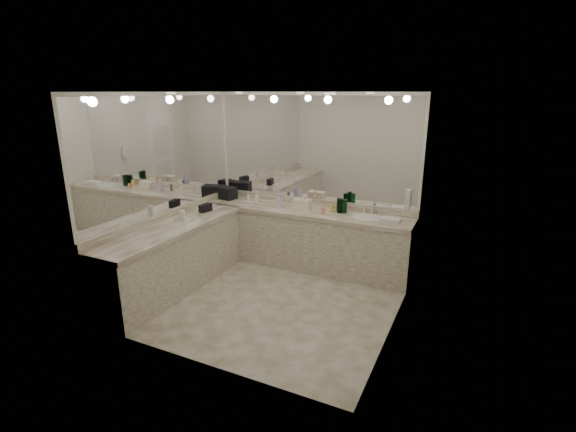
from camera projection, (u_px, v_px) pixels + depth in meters
The scene contains 35 objects.
floor at pixel (269, 298), 5.48m from camera, with size 3.20×3.20×0.00m, color beige.
ceiling at pixel (266, 92), 4.73m from camera, with size 3.20×3.20×0.00m, color white.
wall_back at pixel (314, 180), 6.40m from camera, with size 3.20×0.02×2.60m, color silver.
wall_left at pixel (166, 190), 5.76m from camera, with size 0.02×3.00×2.60m, color silver.
wall_right at pixel (400, 219), 4.45m from camera, with size 0.02×3.00×2.60m, color silver.
vanity_back_base at pixel (306, 240), 6.39m from camera, with size 3.20×0.60×0.84m, color beige.
vanity_back_top at pixel (306, 212), 6.26m from camera, with size 3.20×0.64×0.06m, color beige.
vanity_left_base at pixel (174, 260), 5.63m from camera, with size 0.60×2.40×0.84m, color beige.
vanity_left_top at pixel (172, 228), 5.50m from camera, with size 0.64×2.42×0.06m, color beige.
backsplash_back at pixel (313, 202), 6.48m from camera, with size 3.20×0.04×0.10m, color beige.
backsplash_left at pixel (169, 214), 5.86m from camera, with size 0.04×3.00×0.10m, color beige.
mirror_back at pixel (314, 149), 6.25m from camera, with size 3.12×0.01×1.55m, color white.
mirror_left at pixel (164, 155), 5.62m from camera, with size 0.01×2.92×1.55m, color white.
sink at pixel (368, 218), 5.87m from camera, with size 0.44×0.44×0.03m, color white.
faucet at pixel (372, 209), 6.03m from camera, with size 0.24×0.16×0.14m, color silver.
wall_phone at pixel (408, 199), 5.05m from camera, with size 0.06×0.10×0.24m, color white.
door at pixel (387, 257), 4.09m from camera, with size 0.02×0.82×2.10m, color white.
black_toiletry_bag at pixel (226, 193), 6.88m from camera, with size 0.34×0.21×0.19m, color black.
black_bag_spill at pixel (205, 208), 6.14m from camera, with size 0.09×0.20×0.11m, color black.
cream_cosmetic_case at pixel (302, 204), 6.26m from camera, with size 0.26×0.16×0.15m, color beige.
hand_towel at pixel (391, 220), 5.70m from camera, with size 0.26×0.17×0.04m, color white.
lotion_left at pixel (183, 216), 5.69m from camera, with size 0.07×0.07×0.16m, color white.
soap_bottle_a at pixel (257, 198), 6.58m from camera, with size 0.07×0.07×0.18m, color white.
soap_bottle_b at pixel (279, 201), 6.34m from camera, with size 0.10×0.10×0.22m, color silver.
soap_bottle_c at pixel (305, 202), 6.31m from camera, with size 0.14×0.14×0.18m, color #E6C186.
green_bottle_0 at pixel (340, 206), 6.07m from camera, with size 0.07×0.07×0.20m, color #0B481C.
green_bottle_1 at pixel (344, 206), 6.06m from camera, with size 0.07×0.07×0.20m, color #0B481C.
green_bottle_2 at pixel (340, 205), 6.14m from camera, with size 0.07×0.07×0.20m, color #0B481C.
green_bottle_3 at pixel (339, 205), 6.15m from camera, with size 0.07×0.07×0.19m, color #0B481C.
green_bottle_4 at pixel (340, 206), 6.06m from camera, with size 0.07×0.07×0.21m, color #0B481C.
amenity_bottle_0 at pixel (303, 204), 6.35m from camera, with size 0.05×0.05×0.11m, color #9966B2.
amenity_bottle_1 at pixel (332, 207), 6.16m from camera, with size 0.06×0.06×0.11m, color #F2D84C.
amenity_bottle_2 at pixel (279, 200), 6.55m from camera, with size 0.04×0.04×0.12m, color #3F3F4C.
amenity_bottle_3 at pixel (248, 198), 6.72m from camera, with size 0.04×0.04×0.11m, color white.
amenity_bottle_4 at pixel (323, 210), 6.06m from camera, with size 0.05×0.05×0.09m, color #E57F66.
Camera 1 is at (2.35, -4.35, 2.61)m, focal length 26.00 mm.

